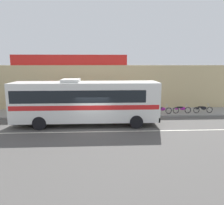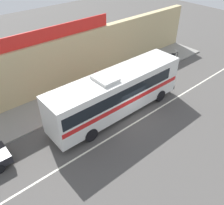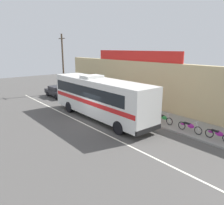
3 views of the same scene
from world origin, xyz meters
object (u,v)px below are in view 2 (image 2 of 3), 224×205
(intercity_bus, at_px, (116,92))
(pedestrian_near_shop, at_px, (83,86))
(motorcycle_blue, at_px, (173,55))
(pedestrian_far_right, at_px, (97,78))
(motorcycle_green, at_px, (131,74))
(motorcycle_purple, at_px, (149,67))
(motorcycle_black, at_px, (161,61))

(intercity_bus, height_order, pedestrian_near_shop, intercity_bus)
(motorcycle_blue, height_order, pedestrian_far_right, pedestrian_far_right)
(motorcycle_green, height_order, pedestrian_far_right, pedestrian_far_right)
(intercity_bus, bearing_deg, motorcycle_purple, 22.40)
(motorcycle_green, height_order, motorcycle_blue, same)
(intercity_bus, xyz_separation_m, motorcycle_blue, (11.39, 3.11, -1.50))
(motorcycle_green, distance_m, motorcycle_black, 4.52)
(intercity_bus, height_order, motorcycle_black, intercity_bus)
(motorcycle_blue, bearing_deg, pedestrian_far_right, 174.86)
(motorcycle_blue, distance_m, pedestrian_far_right, 10.29)
(motorcycle_purple, height_order, motorcycle_blue, same)
(intercity_bus, height_order, motorcycle_green, intercity_bus)
(intercity_bus, relative_size, motorcycle_purple, 5.93)
(pedestrian_near_shop, bearing_deg, motorcycle_black, -2.52)
(motorcycle_purple, relative_size, motorcycle_blue, 1.01)
(pedestrian_far_right, xyz_separation_m, pedestrian_near_shop, (-1.85, -0.50, 0.04))
(intercity_bus, height_order, pedestrian_far_right, intercity_bus)
(motorcycle_purple, distance_m, motorcycle_black, 2.04)
(motorcycle_blue, bearing_deg, pedestrian_near_shop, 177.99)
(intercity_bus, xyz_separation_m, motorcycle_black, (9.25, 3.10, -1.50))
(pedestrian_far_right, bearing_deg, motorcycle_green, -15.26)
(intercity_bus, relative_size, pedestrian_near_shop, 6.76)
(motorcycle_green, xyz_separation_m, motorcycle_blue, (6.66, 0.06, 0.00))
(motorcycle_purple, height_order, pedestrian_far_right, pedestrian_far_right)
(pedestrian_far_right, bearing_deg, motorcycle_purple, -9.94)
(pedestrian_near_shop, bearing_deg, intercity_bus, -78.83)
(motorcycle_black, distance_m, pedestrian_near_shop, 9.98)
(pedestrian_near_shop, bearing_deg, motorcycle_blue, -2.01)
(motorcycle_purple, relative_size, pedestrian_far_right, 1.18)
(motorcycle_green, relative_size, pedestrian_far_right, 1.09)
(motorcycle_green, height_order, pedestrian_near_shop, pedestrian_near_shop)
(motorcycle_green, xyz_separation_m, pedestrian_near_shop, (-5.43, 0.48, 0.58))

